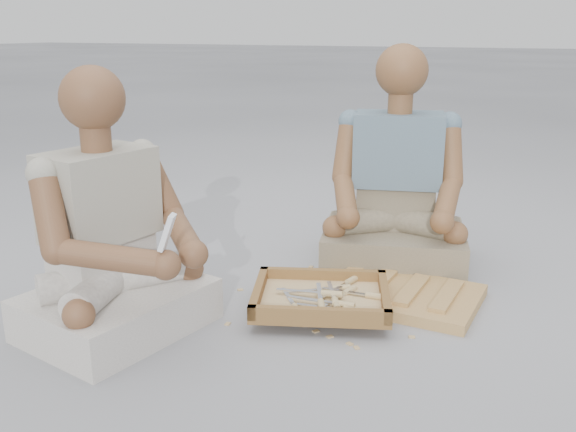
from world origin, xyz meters
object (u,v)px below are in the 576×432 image
at_px(tool_tray, 321,298).
at_px(craftsman, 112,246).
at_px(carved_panel, 395,294).
at_px(companion, 396,193).

xyz_separation_m(tool_tray, craftsman, (-0.54, -0.36, 0.22)).
relative_size(carved_panel, tool_tray, 1.05).
xyz_separation_m(carved_panel, companion, (-0.11, 0.36, 0.27)).
bearing_deg(companion, tool_tray, 67.56).
height_order(tool_tray, craftsman, craftsman).
xyz_separation_m(carved_panel, craftsman, (-0.73, -0.59, 0.26)).
height_order(carved_panel, companion, companion).
relative_size(craftsman, companion, 0.95).
relative_size(tool_tray, craftsman, 0.66).
distance_m(carved_panel, craftsman, 0.97).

